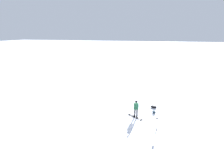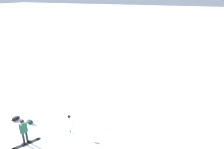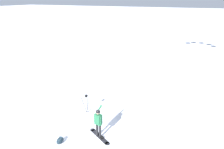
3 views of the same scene
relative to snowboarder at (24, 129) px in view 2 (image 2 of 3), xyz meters
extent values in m
plane|color=white|center=(-0.58, -0.17, -1.10)|extent=(300.00, 300.00, 0.00)
cylinder|color=black|center=(-0.11, 0.02, -0.66)|extent=(0.14, 0.14, 0.86)
cylinder|color=black|center=(0.10, -0.03, -0.66)|extent=(0.14, 0.14, 0.86)
cube|color=#1E5938|center=(0.00, -0.01, 0.07)|extent=(0.45, 0.35, 0.61)
sphere|color=tan|center=(0.00, -0.01, 0.53)|extent=(0.23, 0.23, 0.23)
sphere|color=black|center=(0.00, -0.01, 0.56)|extent=(0.25, 0.25, 0.25)
cylinder|color=#1E5938|center=(-0.12, 0.29, 0.50)|extent=(0.22, 0.56, 0.42)
cylinder|color=#1E5938|center=(0.19, -0.07, 0.07)|extent=(0.09, 0.09, 0.61)
cube|color=black|center=(0.04, 0.03, -1.09)|extent=(1.48, 1.01, 0.02)
cylinder|color=black|center=(-0.64, 0.42, -1.09)|extent=(0.28, 0.28, 0.02)
cylinder|color=black|center=(0.71, -0.35, -1.09)|extent=(0.28, 0.28, 0.02)
cube|color=black|center=(-0.15, 0.14, -1.04)|extent=(0.22, 0.24, 0.08)
cube|color=black|center=(0.23, -0.08, -1.04)|extent=(0.22, 0.24, 0.08)
ellipsoid|color=#192833|center=(-1.71, -1.32, -0.95)|extent=(0.38, 0.57, 0.29)
cube|color=#263A47|center=(-1.71, -1.32, -0.85)|extent=(0.23, 0.34, 0.08)
cylinder|color=#262628|center=(-1.99, 2.16, -0.49)|extent=(0.08, 0.36, 1.21)
cylinder|color=#262628|center=(-2.09, 1.89, -0.49)|extent=(0.30, 0.24, 1.21)
cylinder|color=#262628|center=(-1.81, 1.92, -0.49)|extent=(0.33, 0.18, 1.21)
cube|color=black|center=(-1.96, 1.99, 0.14)|extent=(0.10, 0.10, 0.06)
cube|color=black|center=(-1.96, 1.99, 0.22)|extent=(0.12, 0.16, 0.10)
ellipsoid|color=black|center=(-1.65, -2.61, -0.97)|extent=(0.72, 0.50, 0.24)
cube|color=black|center=(-1.65, -2.61, -0.89)|extent=(0.43, 0.30, 0.08)
camera|label=1|loc=(-1.56, 14.86, 6.99)|focal=26.62mm
camera|label=2|loc=(7.32, 8.94, 7.74)|focal=32.50mm
camera|label=3|loc=(4.67, -8.66, 6.47)|focal=33.07mm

